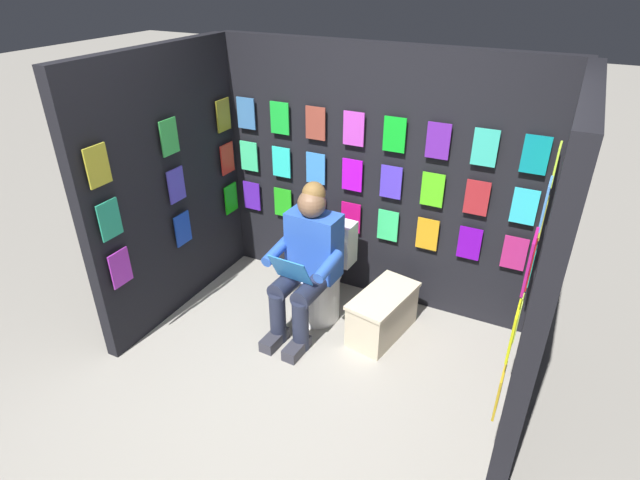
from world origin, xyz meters
TOP-DOWN VIEW (x-y plane):
  - ground_plane at (0.00, 0.00)m, footprint 30.00×30.00m
  - display_wall_back at (-0.00, -1.69)m, footprint 2.72×0.14m
  - display_wall_left at (-1.36, -0.82)m, footprint 0.14×1.64m
  - display_wall_right at (1.36, -0.82)m, footprint 0.14×1.64m
  - toilet at (0.23, -1.19)m, footprint 0.41×0.56m
  - person_reading at (0.24, -0.97)m, footprint 0.54×0.70m
  - comic_longbox_near at (-0.32, -1.14)m, footprint 0.42×0.67m

SIDE VIEW (x-z plane):
  - ground_plane at x=0.00m, z-range 0.00..0.00m
  - comic_longbox_near at x=-0.32m, z-range 0.00..0.37m
  - toilet at x=0.23m, z-range -0.06..0.71m
  - person_reading at x=0.24m, z-range 0.00..1.20m
  - display_wall_left at x=-1.36m, z-range 0.00..2.07m
  - display_wall_right at x=1.36m, z-range 0.00..2.07m
  - display_wall_back at x=0.00m, z-range 0.00..2.07m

